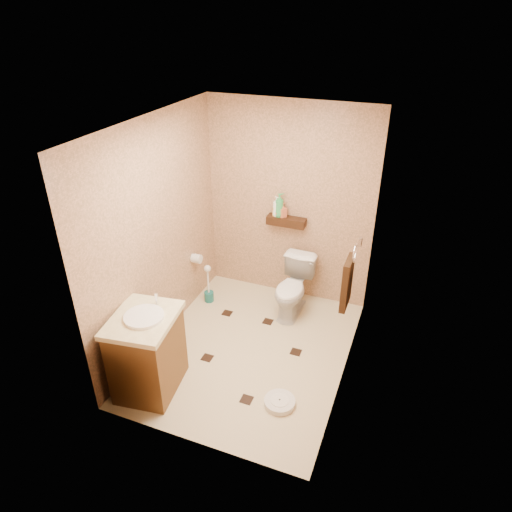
% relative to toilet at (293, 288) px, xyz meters
% --- Properties ---
extents(ground, '(2.50, 2.50, 0.00)m').
position_rel_toilet_xyz_m(ground, '(-0.21, -0.83, -0.34)').
color(ground, beige).
rests_on(ground, ground).
extents(wall_back, '(2.00, 0.04, 2.40)m').
position_rel_toilet_xyz_m(wall_back, '(-0.21, 0.42, 0.86)').
color(wall_back, tan).
rests_on(wall_back, ground).
extents(wall_front, '(2.00, 0.04, 2.40)m').
position_rel_toilet_xyz_m(wall_front, '(-0.21, -2.08, 0.86)').
color(wall_front, tan).
rests_on(wall_front, ground).
extents(wall_left, '(0.04, 2.50, 2.40)m').
position_rel_toilet_xyz_m(wall_left, '(-1.21, -0.83, 0.86)').
color(wall_left, tan).
rests_on(wall_left, ground).
extents(wall_right, '(0.04, 2.50, 2.40)m').
position_rel_toilet_xyz_m(wall_right, '(0.79, -0.83, 0.86)').
color(wall_right, tan).
rests_on(wall_right, ground).
extents(ceiling, '(2.00, 2.50, 0.02)m').
position_rel_toilet_xyz_m(ceiling, '(-0.21, -0.83, 2.06)').
color(ceiling, silver).
rests_on(ceiling, wall_back).
extents(wall_shelf, '(0.46, 0.14, 0.10)m').
position_rel_toilet_xyz_m(wall_shelf, '(-0.21, 0.34, 0.68)').
color(wall_shelf, '#32190D').
rests_on(wall_shelf, wall_back).
extents(floor_accents, '(1.09, 1.31, 0.01)m').
position_rel_toilet_xyz_m(floor_accents, '(-0.16, -0.87, -0.34)').
color(floor_accents, black).
rests_on(floor_accents, ground).
extents(toilet, '(0.39, 0.67, 0.68)m').
position_rel_toilet_xyz_m(toilet, '(0.00, 0.00, 0.00)').
color(toilet, white).
rests_on(toilet, ground).
extents(vanity, '(0.64, 0.74, 0.95)m').
position_rel_toilet_xyz_m(vanity, '(-0.91, -1.65, 0.08)').
color(vanity, brown).
rests_on(vanity, ground).
extents(bathroom_scale, '(0.36, 0.36, 0.06)m').
position_rel_toilet_xyz_m(bathroom_scale, '(0.32, -1.43, -0.31)').
color(bathroom_scale, silver).
rests_on(bathroom_scale, ground).
extents(toilet_brush, '(0.12, 0.12, 0.51)m').
position_rel_toilet_xyz_m(toilet_brush, '(-1.03, -0.15, -0.16)').
color(toilet_brush, '#196463').
rests_on(toilet_brush, ground).
extents(towel_ring, '(0.12, 0.30, 0.76)m').
position_rel_toilet_xyz_m(towel_ring, '(0.70, -0.58, 0.61)').
color(towel_ring, silver).
rests_on(towel_ring, wall_right).
extents(toilet_paper, '(0.12, 0.11, 0.12)m').
position_rel_toilet_xyz_m(toilet_paper, '(-1.15, -0.18, 0.26)').
color(toilet_paper, silver).
rests_on(toilet_paper, wall_left).
extents(bottle_a, '(0.12, 0.12, 0.24)m').
position_rel_toilet_xyz_m(bottle_a, '(-0.34, 0.34, 0.85)').
color(bottle_a, white).
rests_on(bottle_a, wall_shelf).
extents(bottle_b, '(0.08, 0.08, 0.16)m').
position_rel_toilet_xyz_m(bottle_b, '(-0.33, 0.34, 0.81)').
color(bottle_b, orange).
rests_on(bottle_b, wall_shelf).
extents(bottle_c, '(0.11, 0.11, 0.13)m').
position_rel_toilet_xyz_m(bottle_c, '(-0.31, 0.34, 0.80)').
color(bottle_c, red).
rests_on(bottle_c, wall_shelf).
extents(bottle_d, '(0.15, 0.15, 0.28)m').
position_rel_toilet_xyz_m(bottle_d, '(-0.30, 0.34, 0.87)').
color(bottle_d, green).
rests_on(bottle_d, wall_shelf).
extents(bottle_e, '(0.11, 0.11, 0.17)m').
position_rel_toilet_xyz_m(bottle_e, '(-0.26, 0.34, 0.82)').
color(bottle_e, '#C86842').
rests_on(bottle_e, wall_shelf).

